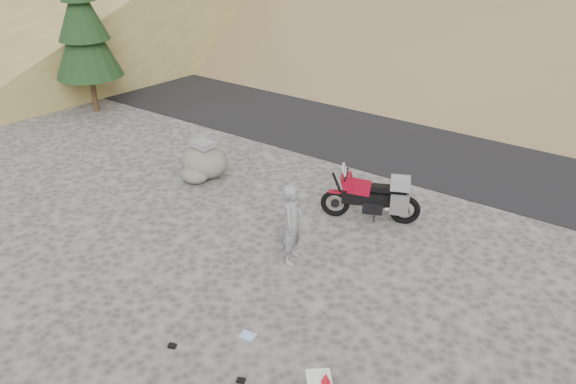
# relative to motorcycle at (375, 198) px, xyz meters

# --- Properties ---
(ground) EXTENTS (140.00, 140.00, 0.00)m
(ground) POSITION_rel_motorcycle_xyz_m (-0.25, -3.36, -0.57)
(ground) COLOR #403E3B
(ground) RESTS_ON ground
(road) EXTENTS (120.00, 7.00, 0.05)m
(road) POSITION_rel_motorcycle_xyz_m (-0.25, 5.64, -0.57)
(road) COLOR black
(road) RESTS_ON ground
(conifer_verge) EXTENTS (2.20, 2.20, 5.04)m
(conifer_verge) POSITION_rel_motorcycle_xyz_m (-11.25, 1.14, 2.32)
(conifer_verge) COLOR #351D13
(conifer_verge) RESTS_ON ground
(motorcycle) EXTENTS (2.12, 1.16, 1.35)m
(motorcycle) POSITION_rel_motorcycle_xyz_m (0.00, 0.00, 0.00)
(motorcycle) COLOR black
(motorcycle) RESTS_ON ground
(man) EXTENTS (0.55, 0.70, 1.70)m
(man) POSITION_rel_motorcycle_xyz_m (-0.63, -2.38, -0.57)
(man) COLOR gray
(man) RESTS_ON ground
(boulder) EXTENTS (1.58, 1.45, 1.03)m
(boulder) POSITION_rel_motorcycle_xyz_m (-4.71, -0.52, -0.13)
(boulder) COLOR #524D46
(boulder) RESTS_ON ground
(small_rock) EXTENTS (0.90, 0.85, 0.45)m
(small_rock) POSITION_rel_motorcycle_xyz_m (-4.67, -0.92, -0.35)
(small_rock) COLOR #524D46
(small_rock) RESTS_ON ground
(gear_white_cloth) EXTENTS (0.52, 0.51, 0.01)m
(gear_white_cloth) POSITION_rel_motorcycle_xyz_m (1.50, -4.76, -0.57)
(gear_white_cloth) COLOR white
(gear_white_cloth) RESTS_ON ground
(gear_funnel) EXTENTS (0.20, 0.20, 0.21)m
(gear_funnel) POSITION_rel_motorcycle_xyz_m (1.65, -4.80, -0.47)
(gear_funnel) COLOR red
(gear_funnel) RESTS_ON ground
(gear_glove_a) EXTENTS (0.16, 0.14, 0.04)m
(gear_glove_a) POSITION_rel_motorcycle_xyz_m (0.56, -5.51, -0.56)
(gear_glove_a) COLOR black
(gear_glove_a) RESTS_ON ground
(gear_glove_b) EXTENTS (0.16, 0.14, 0.04)m
(gear_glove_b) POSITION_rel_motorcycle_xyz_m (-0.84, -5.58, -0.55)
(gear_glove_b) COLOR black
(gear_glove_b) RESTS_ON ground
(gear_blue_cloth) EXTENTS (0.27, 0.21, 0.01)m
(gear_blue_cloth) POSITION_rel_motorcycle_xyz_m (0.02, -4.66, -0.57)
(gear_blue_cloth) COLOR #98B5EB
(gear_blue_cloth) RESTS_ON ground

